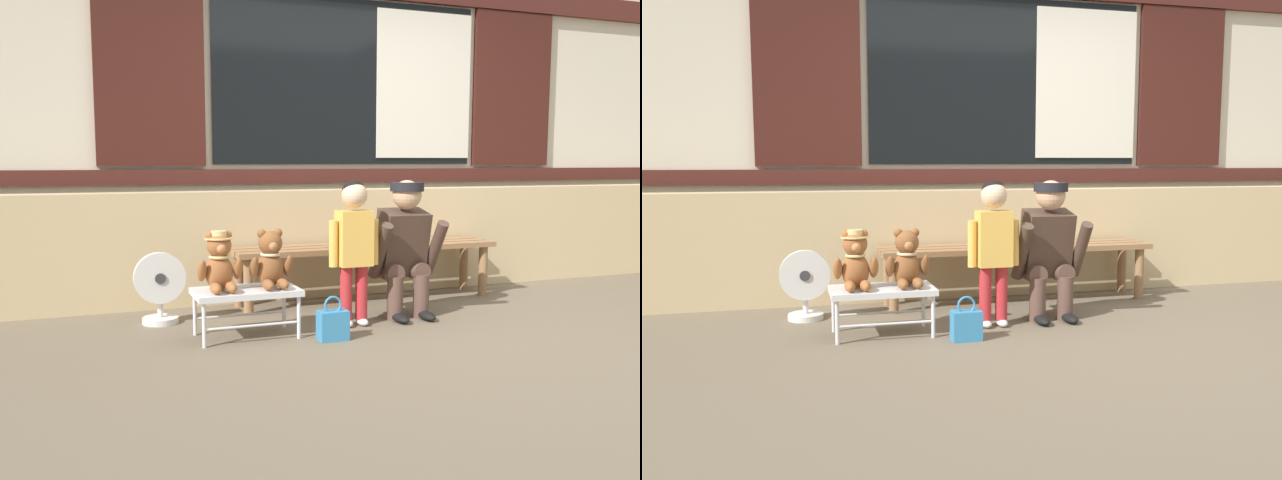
% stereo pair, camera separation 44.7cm
% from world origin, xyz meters
% --- Properties ---
extents(ground_plane, '(60.00, 60.00, 0.00)m').
position_xyz_m(ground_plane, '(0.00, 0.00, 0.00)').
color(ground_plane, brown).
extents(brick_low_wall, '(7.30, 0.25, 0.85)m').
position_xyz_m(brick_low_wall, '(0.00, 1.43, 0.42)').
color(brick_low_wall, tan).
rests_on(brick_low_wall, ground).
extents(shop_facade, '(7.45, 0.26, 3.23)m').
position_xyz_m(shop_facade, '(0.00, 1.94, 1.63)').
color(shop_facade, beige).
rests_on(shop_facade, ground).
extents(wooden_bench_long, '(2.10, 0.40, 0.44)m').
position_xyz_m(wooden_bench_long, '(-0.18, 1.06, 0.37)').
color(wooden_bench_long, '#8E6642').
rests_on(wooden_bench_long, ground).
extents(small_display_bench, '(0.64, 0.36, 0.30)m').
position_xyz_m(small_display_bench, '(-1.31, 0.34, 0.27)').
color(small_display_bench, silver).
rests_on(small_display_bench, ground).
extents(teddy_bear_with_hat, '(0.28, 0.27, 0.36)m').
position_xyz_m(teddy_bear_with_hat, '(-1.47, 0.35, 0.47)').
color(teddy_bear_with_hat, '#93562D').
rests_on(teddy_bear_with_hat, small_display_bench).
extents(teddy_bear_plain, '(0.28, 0.26, 0.36)m').
position_xyz_m(teddy_bear_plain, '(-1.15, 0.34, 0.46)').
color(teddy_bear_plain, brown).
rests_on(teddy_bear_plain, small_display_bench).
extents(child_standing, '(0.35, 0.18, 0.96)m').
position_xyz_m(child_standing, '(-0.58, 0.37, 0.59)').
color(child_standing, '#B7282D').
rests_on(child_standing, ground).
extents(adult_crouching, '(0.50, 0.49, 0.95)m').
position_xyz_m(adult_crouching, '(-0.15, 0.50, 0.48)').
color(adult_crouching, brown).
rests_on(adult_crouching, ground).
extents(handbag_on_ground, '(0.18, 0.11, 0.27)m').
position_xyz_m(handbag_on_ground, '(-0.84, 0.09, 0.10)').
color(handbag_on_ground, teal).
rests_on(handbag_on_ground, ground).
extents(floor_fan, '(0.34, 0.24, 0.48)m').
position_xyz_m(floor_fan, '(-1.77, 0.88, 0.24)').
color(floor_fan, silver).
rests_on(floor_fan, ground).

